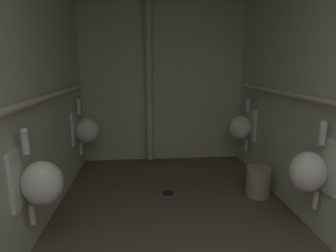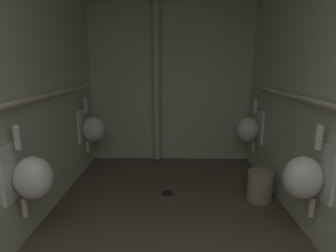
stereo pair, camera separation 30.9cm
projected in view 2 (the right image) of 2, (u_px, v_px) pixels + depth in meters
The scene contains 11 objects.
floor at pixel (168, 252), 2.25m from camera, with size 2.54×4.51×0.08m, color brown.
wall_back at pixel (171, 74), 4.13m from camera, with size 2.54×0.06×2.63m, color beige.
urinal_left_mid at pixel (31, 176), 2.13m from camera, with size 0.32×0.30×0.76m.
urinal_left_far at pixel (92, 128), 3.74m from camera, with size 0.32×0.30×0.76m.
urinal_right_mid at pixel (305, 176), 2.13m from camera, with size 0.32×0.30×0.76m.
urinal_right_far at pixel (249, 129), 3.71m from camera, with size 0.32×0.30×0.76m.
supply_pipe_left at pixel (12, 105), 2.02m from camera, with size 0.06×3.73×0.06m.
supply_pipe_right at pixel (328, 106), 1.97m from camera, with size 0.06×3.77×0.06m.
standpipe_back_wall at pixel (156, 75), 4.02m from camera, with size 0.10×0.10×2.58m, color beige.
floor_drain at pixel (167, 193), 3.20m from camera, with size 0.14×0.14×0.01m, color black.
waste_bin at pixel (260, 186), 3.01m from camera, with size 0.27×0.27×0.33m, color #9E937A.
Camera 2 is at (0.03, 0.22, 1.46)m, focal length 29.43 mm.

